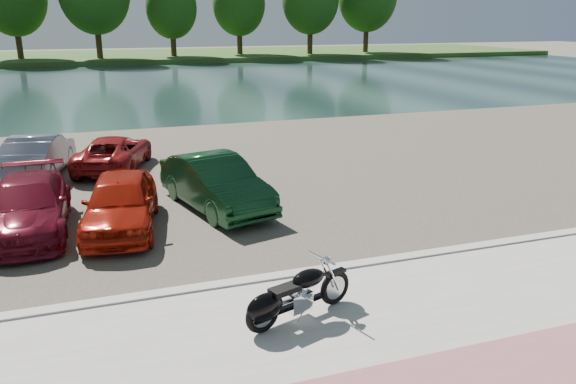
{
  "coord_description": "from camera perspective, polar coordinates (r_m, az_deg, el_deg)",
  "views": [
    {
      "loc": [
        -4.01,
        -8.17,
        5.28
      ],
      "look_at": [
        0.33,
        4.52,
        1.1
      ],
      "focal_mm": 35.0,
      "sensor_mm": 36.0,
      "label": 1
    }
  ],
  "objects": [
    {
      "name": "river",
      "position": [
        48.63,
        -14.28,
        10.55
      ],
      "size": [
        120.0,
        40.0,
        0.0
      ],
      "primitive_type": "cube",
      "color": "#1A2F2F",
      "rests_on": "ground"
    },
    {
      "name": "promenade",
      "position": [
        9.74,
        9.04,
        -15.4
      ],
      "size": [
        60.0,
        6.0,
        0.1
      ],
      "primitive_type": "cube",
      "color": "#9C9A93",
      "rests_on": "ground"
    },
    {
      "name": "car_10",
      "position": [
        21.11,
        -17.27,
        3.85
      ],
      "size": [
        3.23,
        4.79,
        1.22
      ],
      "primitive_type": "imported",
      "rotation": [
        0.0,
        0.0,
        2.84
      ],
      "color": "maroon",
      "rests_on": "parking_lot"
    },
    {
      "name": "kerb",
      "position": [
        12.11,
        2.41,
        -8.18
      ],
      "size": [
        60.0,
        0.3,
        0.14
      ],
      "primitive_type": "cube",
      "color": "#9C9A93",
      "rests_on": "ground"
    },
    {
      "name": "car_4",
      "position": [
        14.96,
        -16.64,
        -1.01
      ],
      "size": [
        2.35,
        4.48,
        1.45
      ],
      "primitive_type": "imported",
      "rotation": [
        0.0,
        0.0,
        -0.15
      ],
      "color": "#A3190A",
      "rests_on": "parking_lot"
    },
    {
      "name": "car_9",
      "position": [
        21.2,
        -24.01,
        3.49
      ],
      "size": [
        2.31,
        4.6,
        1.45
      ],
      "primitive_type": "imported",
      "rotation": [
        0.0,
        0.0,
        2.96
      ],
      "color": "slate",
      "rests_on": "parking_lot"
    },
    {
      "name": "car_5",
      "position": [
        16.04,
        -7.36,
        0.92
      ],
      "size": [
        2.7,
        4.83,
        1.51
      ],
      "primitive_type": "imported",
      "rotation": [
        0.0,
        0.0,
        0.26
      ],
      "color": "black",
      "rests_on": "parking_lot"
    },
    {
      "name": "car_3",
      "position": [
        15.61,
        -24.92,
        -1.32
      ],
      "size": [
        1.96,
        4.75,
        1.37
      ],
      "primitive_type": "imported",
      "rotation": [
        0.0,
        0.0,
        -0.01
      ],
      "color": "#5E0D1C",
      "rests_on": "parking_lot"
    },
    {
      "name": "parking_lot",
      "position": [
        20.28,
        -6.83,
        2.15
      ],
      "size": [
        60.0,
        18.0,
        0.04
      ],
      "primitive_type": "cube",
      "color": "#3E3932",
      "rests_on": "ground"
    },
    {
      "name": "ground",
      "position": [
        10.52,
        6.45,
        -12.92
      ],
      "size": [
        200.0,
        200.0,
        0.0
      ],
      "primitive_type": "plane",
      "color": "#595447",
      "rests_on": "ground"
    },
    {
      "name": "far_bank",
      "position": [
        80.43,
        -16.43,
        13.07
      ],
      "size": [
        120.0,
        24.0,
        0.6
      ],
      "primitive_type": "cube",
      "color": "#224117",
      "rests_on": "ground"
    },
    {
      "name": "motorcycle",
      "position": [
        10.05,
        0.25,
        -10.68
      ],
      "size": [
        2.26,
        1.04,
        1.05
      ],
      "rotation": [
        0.0,
        0.0,
        0.32
      ],
      "color": "black",
      "rests_on": "promenade"
    }
  ]
}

